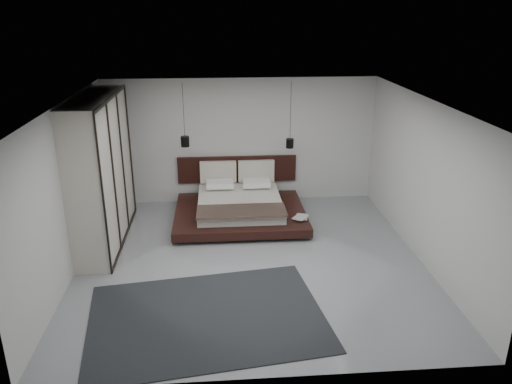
{
  "coord_description": "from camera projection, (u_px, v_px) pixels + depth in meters",
  "views": [
    {
      "loc": [
        -0.53,
        -7.85,
        4.23
      ],
      "look_at": [
        0.19,
        1.2,
        0.85
      ],
      "focal_mm": 35.0,
      "sensor_mm": 36.0,
      "label": 1
    }
  ],
  "objects": [
    {
      "name": "wall_right",
      "position": [
        424.0,
        182.0,
        8.59
      ],
      "size": [
        0.0,
        6.0,
        6.0
      ],
      "primitive_type": "plane",
      "rotation": [
        1.57,
        0.0,
        -1.57
      ],
      "color": "beige",
      "rests_on": "floor"
    },
    {
      "name": "pendant_left",
      "position": [
        185.0,
        141.0,
        10.37
      ],
      "size": [
        0.18,
        0.18,
        1.31
      ],
      "color": "black",
      "rests_on": "ceiling"
    },
    {
      "name": "pendant_right",
      "position": [
        290.0,
        143.0,
        10.57
      ],
      "size": [
        0.16,
        0.16,
        1.39
      ],
      "color": "black",
      "rests_on": "ceiling"
    },
    {
      "name": "wall_back",
      "position": [
        241.0,
        141.0,
        11.16
      ],
      "size": [
        6.0,
        0.0,
        6.0
      ],
      "primitive_type": "plane",
      "rotation": [
        1.57,
        0.0,
        0.0
      ],
      "color": "beige",
      "rests_on": "floor"
    },
    {
      "name": "book_upper",
      "position": [
        295.0,
        216.0,
        9.98
      ],
      "size": [
        0.38,
        0.4,
        0.02
      ],
      "primitive_type": "imported",
      "rotation": [
        0.0,
        0.0,
        -0.64
      ],
      "color": "#99724C",
      "rests_on": "book_lower"
    },
    {
      "name": "lattice_screen",
      "position": [
        102.0,
        155.0,
        10.46
      ],
      "size": [
        0.05,
        0.9,
        2.6
      ],
      "primitive_type": "cube",
      "color": "black",
      "rests_on": "floor"
    },
    {
      "name": "wardrobe",
      "position": [
        101.0,
        171.0,
        9.19
      ],
      "size": [
        0.66,
        2.81,
        2.76
      ],
      "color": "beige",
      "rests_on": "floor"
    },
    {
      "name": "wall_left",
      "position": [
        67.0,
        191.0,
        8.14
      ],
      "size": [
        0.0,
        6.0,
        6.0
      ],
      "primitive_type": "plane",
      "rotation": [
        1.57,
        0.0,
        1.57
      ],
      "color": "beige",
      "rests_on": "floor"
    },
    {
      "name": "floor",
      "position": [
        251.0,
        260.0,
        8.85
      ],
      "size": [
        6.0,
        6.0,
        0.0
      ],
      "primitive_type": "plane",
      "color": "gray",
      "rests_on": "ground"
    },
    {
      "name": "wall_front",
      "position": [
        269.0,
        277.0,
        5.56
      ],
      "size": [
        6.0,
        0.0,
        6.0
      ],
      "primitive_type": "plane",
      "rotation": [
        -1.57,
        0.0,
        0.0
      ],
      "color": "beige",
      "rests_on": "floor"
    },
    {
      "name": "bed",
      "position": [
        240.0,
        206.0,
        10.53
      ],
      "size": [
        2.68,
        2.35,
        1.06
      ],
      "color": "black",
      "rests_on": "floor"
    },
    {
      "name": "rug",
      "position": [
        207.0,
        317.0,
        7.22
      ],
      "size": [
        3.64,
        2.82,
        0.01
      ],
      "primitive_type": "cube",
      "rotation": [
        0.0,
        0.0,
        0.13
      ],
      "color": "black",
      "rests_on": "floor"
    },
    {
      "name": "book_lower",
      "position": [
        296.0,
        217.0,
        10.02
      ],
      "size": [
        0.31,
        0.37,
        0.03
      ],
      "primitive_type": "imported",
      "rotation": [
        0.0,
        0.0,
        -0.25
      ],
      "color": "#99724C",
      "rests_on": "bed"
    },
    {
      "name": "ceiling",
      "position": [
        250.0,
        103.0,
        7.87
      ],
      "size": [
        6.0,
        6.0,
        0.0
      ],
      "primitive_type": "plane",
      "rotation": [
        3.14,
        0.0,
        0.0
      ],
      "color": "white",
      "rests_on": "wall_back"
    }
  ]
}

